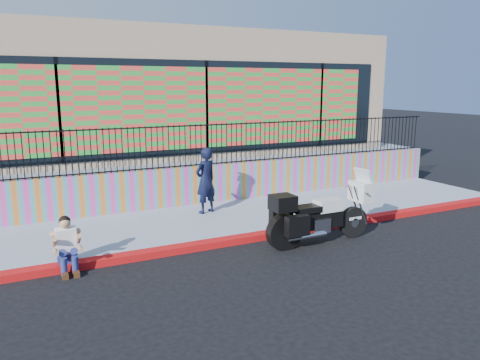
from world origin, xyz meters
TOP-DOWN VIEW (x-y plane):
  - ground at (0.00, 0.00)m, footprint 90.00×90.00m
  - red_curb at (0.00, 0.00)m, footprint 16.00×0.30m
  - sidewalk at (0.00, 1.65)m, footprint 16.00×3.00m
  - mural_wall at (0.00, 3.25)m, footprint 16.00×0.20m
  - metal_fence at (0.00, 3.25)m, footprint 15.80×0.04m
  - elevated_platform at (0.00, 8.35)m, footprint 16.00×10.00m
  - storefront_building at (0.00, 8.13)m, footprint 14.00×8.06m
  - police_motorcycle at (0.66, -0.83)m, footprint 2.62×0.87m
  - police_officer at (-0.84, 2.21)m, footprint 0.75×0.62m
  - seated_man at (-4.62, -0.10)m, footprint 0.54×0.71m

SIDE VIEW (x-z plane):
  - ground at x=0.00m, z-range 0.00..0.00m
  - red_curb at x=0.00m, z-range 0.00..0.15m
  - sidewalk at x=0.00m, z-range 0.00..0.15m
  - seated_man at x=-4.62m, z-range -0.08..0.98m
  - elevated_platform at x=0.00m, z-range 0.00..1.25m
  - police_motorcycle at x=0.66m, z-range -0.13..1.50m
  - mural_wall at x=0.00m, z-range 0.15..1.25m
  - police_officer at x=-0.84m, z-range 0.15..1.92m
  - metal_fence at x=0.00m, z-range 1.25..2.45m
  - storefront_building at x=0.00m, z-range 1.25..5.25m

